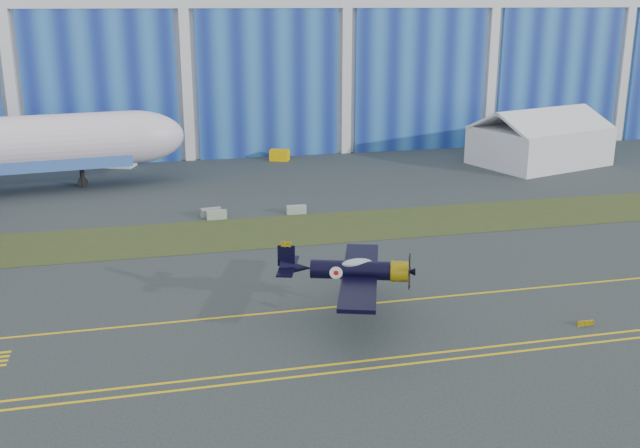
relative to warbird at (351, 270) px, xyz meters
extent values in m
plane|color=#313A3B|center=(-6.86, 7.46, -3.65)|extent=(260.00, 260.00, 0.00)
cube|color=#475128|center=(-6.86, 21.46, -3.63)|extent=(260.00, 10.00, 0.02)
cube|color=silver|center=(-6.86, 79.46, 11.35)|extent=(220.00, 45.00, 30.00)
cube|color=#1B3297|center=(-6.86, 56.66, 6.35)|extent=(220.00, 0.60, 20.00)
cube|color=silver|center=(-6.86, 56.61, 16.95)|extent=(220.00, 0.70, 1.20)
cube|color=yellow|center=(-6.86, 2.46, -3.64)|extent=(200.00, 0.20, 0.02)
cube|color=yellow|center=(-6.86, -7.04, -3.64)|extent=(80.00, 0.20, 0.02)
cube|color=yellow|center=(-6.86, -6.04, -3.64)|extent=(80.00, 0.20, 0.02)
cube|color=yellow|center=(15.14, -4.54, -3.47)|extent=(1.20, 0.15, 0.35)
cube|color=white|center=(-17.43, 54.97, -2.26)|extent=(6.89, 4.71, 2.77)
cube|color=#F2BA03|center=(4.96, 53.58, -2.91)|extent=(2.96, 2.46, 1.48)
cube|color=gray|center=(45.23, 52.31, -2.85)|extent=(2.79, 1.70, 1.59)
cube|color=gray|center=(-6.37, 26.83, -3.20)|extent=(2.03, 0.71, 0.90)
cube|color=gray|center=(-6.82, 27.89, -3.20)|extent=(2.07, 0.92, 0.90)
cube|color=#8B9E99|center=(1.78, 26.88, -3.20)|extent=(2.02, 0.67, 0.90)
camera|label=1|loc=(-12.97, -45.34, 17.33)|focal=42.00mm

